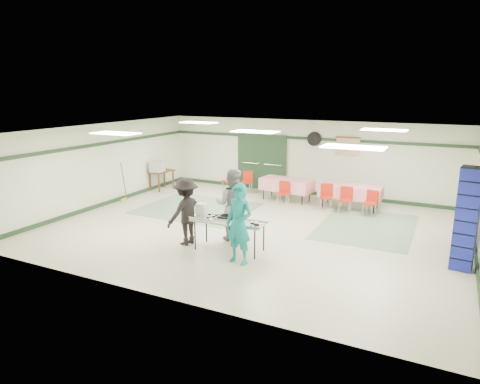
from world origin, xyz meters
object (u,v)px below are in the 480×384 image
at_px(chair_c, 371,200).
at_px(broom, 124,181).
at_px(crate_stack_blue_a, 465,216).
at_px(office_printer, 157,166).
at_px(serving_table, 229,222).
at_px(chair_loose_b, 230,178).
at_px(dining_table_a, 351,191).
at_px(crate_stack_red, 462,226).
at_px(volunteer_dark, 186,211).
at_px(chair_b, 326,194).
at_px(crate_stack_blue_b, 467,219).
at_px(volunteer_teal, 239,224).
at_px(chair_a, 346,197).
at_px(dining_table_b, 286,184).
at_px(chair_loose_a, 247,180).
at_px(printer_table, 161,173).
at_px(volunteer_grey, 232,205).
at_px(chair_d, 284,191).

distance_m(chair_c, broom, 8.17).
xyz_separation_m(crate_stack_blue_a, office_printer, (-10.30, 2.00, 0.01)).
height_order(serving_table, chair_loose_b, chair_loose_b).
height_order(dining_table_a, crate_stack_red, crate_stack_red).
bearing_deg(crate_stack_red, broom, -177.56).
distance_m(volunteer_dark, chair_b, 5.13).
relative_size(crate_stack_blue_a, crate_stack_blue_b, 0.83).
xyz_separation_m(volunteer_teal, chair_a, (1.21, 5.06, -0.40)).
height_order(serving_table, dining_table_b, dining_table_b).
relative_size(dining_table_b, chair_loose_a, 2.32).
distance_m(chair_loose_a, crate_stack_blue_a, 7.87).
height_order(volunteer_dark, crate_stack_blue_b, crate_stack_blue_b).
relative_size(volunteer_teal, broom, 1.33).
distance_m(chair_loose_a, chair_loose_b, 0.66).
bearing_deg(crate_stack_blue_b, chair_loose_b, 152.25).
distance_m(chair_loose_b, printer_table, 2.68).
relative_size(volunteer_dark, chair_loose_b, 2.00).
xyz_separation_m(crate_stack_red, broom, (-10.38, -0.44, 0.22)).
xyz_separation_m(chair_a, crate_stack_blue_b, (3.24, -3.24, 0.62)).
height_order(chair_loose_a, printer_table, chair_loose_a).
bearing_deg(dining_table_b, dining_table_a, 6.54).
height_order(dining_table_b, crate_stack_blue_b, crate_stack_blue_b).
bearing_deg(volunteer_dark, volunteer_teal, 90.34).
height_order(volunteer_dark, chair_loose_b, volunteer_dark).
distance_m(chair_c, crate_stack_blue_a, 3.35).
distance_m(volunteer_grey, broom, 5.41).
distance_m(dining_table_b, crate_stack_red, 5.82).
relative_size(serving_table, office_printer, 3.72).
relative_size(dining_table_b, broom, 1.37).
bearing_deg(chair_loose_a, volunteer_teal, -75.55).
xyz_separation_m(serving_table, chair_a, (1.75, 4.49, -0.22)).
bearing_deg(broom, volunteer_grey, -11.85).
distance_m(chair_b, chair_c, 1.39).
bearing_deg(broom, dining_table_b, 34.68).
height_order(serving_table, chair_c, chair_c).
xyz_separation_m(dining_table_b, office_printer, (-4.88, -0.80, 0.37)).
bearing_deg(serving_table, chair_loose_b, 114.71).
distance_m(chair_c, crate_stack_blue_b, 4.12).
height_order(chair_c, chair_loose_a, chair_loose_a).
bearing_deg(chair_d, dining_table_a, 10.90).
distance_m(chair_a, printer_table, 7.06).
height_order(chair_b, crate_stack_red, crate_stack_red).
xyz_separation_m(volunteer_dark, crate_stack_blue_b, (6.15, 1.34, 0.28)).
distance_m(crate_stack_red, printer_table, 10.42).
bearing_deg(chair_a, broom, -166.46).
bearing_deg(volunteer_teal, office_printer, 150.63).
height_order(chair_c, crate_stack_blue_a, crate_stack_blue_a).
distance_m(dining_table_b, printer_table, 4.91).
bearing_deg(dining_table_b, crate_stack_blue_a, -20.81).
height_order(volunteer_grey, crate_stack_red, volunteer_grey).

